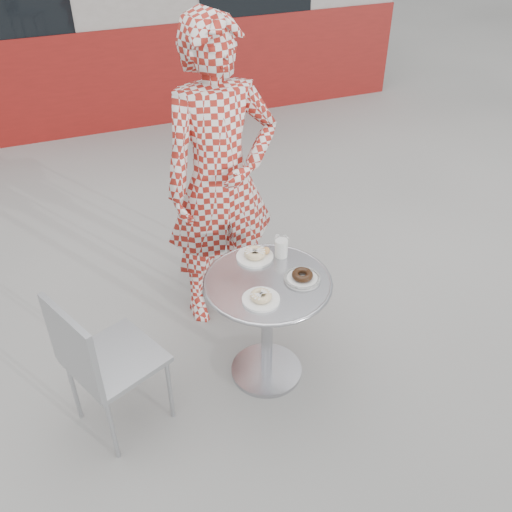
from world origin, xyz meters
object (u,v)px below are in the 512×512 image
object	(u,v)px
chair_far	(217,249)
chair_left	(118,384)
milk_cup	(281,247)
seated_person	(221,182)
bistro_table	(267,305)
plate_checker	(302,277)
plate_far	(255,255)
plate_near	(261,298)

from	to	relation	value
chair_far	chair_left	bearing A→B (deg)	46.63
milk_cup	chair_left	bearing A→B (deg)	-168.29
chair_left	seated_person	distance (m)	1.21
bistro_table	plate_checker	bearing A→B (deg)	-18.03
seated_person	chair_left	bearing A→B (deg)	-142.51
chair_left	plate_far	world-z (taller)	chair_left
seated_person	plate_checker	distance (m)	0.75
plate_near	plate_checker	size ratio (longest dim) A/B	0.98
chair_far	plate_far	bearing A→B (deg)	87.61
seated_person	plate_far	world-z (taller)	seated_person
chair_left	seated_person	xyz separation A→B (m)	(0.78, 0.66, 0.65)
plate_checker	milk_cup	bearing A→B (deg)	94.80
plate_near	chair_left	bearing A→B (deg)	172.13
chair_left	plate_near	size ratio (longest dim) A/B	4.58
bistro_table	plate_far	xyz separation A→B (m)	(0.01, 0.20, 0.18)
bistro_table	seated_person	bearing A→B (deg)	92.61
seated_person	milk_cup	size ratio (longest dim) A/B	15.37
chair_left	plate_checker	size ratio (longest dim) A/B	4.50
bistro_table	plate_far	world-z (taller)	plate_far
bistro_table	chair_far	size ratio (longest dim) A/B	0.85
bistro_table	plate_near	size ratio (longest dim) A/B	3.62
chair_left	bistro_table	bearing A→B (deg)	-112.07
plate_near	plate_checker	distance (m)	0.26
plate_near	chair_far	bearing A→B (deg)	84.40
chair_far	seated_person	size ratio (longest dim) A/B	0.43
seated_person	milk_cup	xyz separation A→B (m)	(0.17, -0.46, -0.19)
chair_left	plate_near	bearing A→B (deg)	-121.95
milk_cup	seated_person	bearing A→B (deg)	110.77
bistro_table	plate_checker	distance (m)	0.25
bistro_table	seated_person	distance (m)	0.75
plate_far	chair_far	bearing A→B (deg)	89.86
plate_near	milk_cup	bearing A→B (deg)	51.95
seated_person	chair_far	bearing A→B (deg)	78.79
chair_left	plate_checker	xyz separation A→B (m)	(0.97, -0.03, 0.42)
plate_near	bistro_table	bearing A→B (deg)	55.64
plate_near	milk_cup	size ratio (longest dim) A/B	1.55
plate_checker	plate_far	bearing A→B (deg)	120.43
bistro_table	plate_far	distance (m)	0.27
plate_far	plate_near	xyz separation A→B (m)	(-0.10, -0.33, -0.00)
bistro_table	milk_cup	xyz separation A→B (m)	(0.15, 0.17, 0.22)
milk_cup	chair_far	bearing A→B (deg)	99.94
bistro_table	milk_cup	size ratio (longest dim) A/B	5.61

